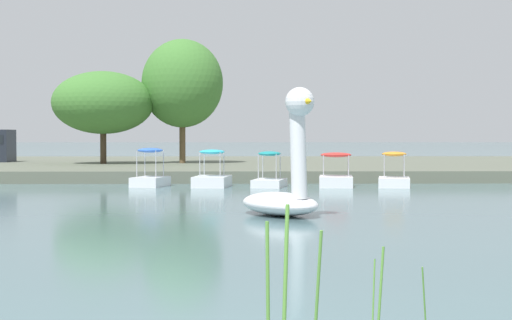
% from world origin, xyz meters
% --- Properties ---
extents(shore_bank_far, '(123.59, 26.96, 0.55)m').
position_xyz_m(shore_bank_far, '(0.00, 41.87, 0.28)').
color(shore_bank_far, '#5B6051').
rests_on(shore_bank_far, ground_plane).
extents(swan_boat, '(2.80, 3.26, 3.39)m').
position_xyz_m(swan_boat, '(1.05, 14.23, 0.84)').
color(swan_boat, white).
rests_on(swan_boat, ground_plane).
extents(pedal_boat_orange, '(1.64, 2.31, 1.48)m').
position_xyz_m(pedal_boat_orange, '(6.30, 26.09, 0.40)').
color(pedal_boat_orange, white).
rests_on(pedal_boat_orange, ground_plane).
extents(pedal_boat_red, '(1.60, 2.29, 1.45)m').
position_xyz_m(pedal_boat_red, '(3.87, 26.20, 0.44)').
color(pedal_boat_red, white).
rests_on(pedal_boat_red, ground_plane).
extents(pedal_boat_teal, '(1.62, 2.25, 1.50)m').
position_xyz_m(pedal_boat_teal, '(1.06, 26.13, 0.44)').
color(pedal_boat_teal, white).
rests_on(pedal_boat_teal, ground_plane).
extents(pedal_boat_cyan, '(1.66, 2.39, 1.57)m').
position_xyz_m(pedal_boat_cyan, '(-1.35, 26.27, 0.42)').
color(pedal_boat_cyan, white).
rests_on(pedal_boat_cyan, ground_plane).
extents(pedal_boat_blue, '(1.60, 2.15, 1.64)m').
position_xyz_m(pedal_boat_blue, '(-3.98, 26.55, 0.49)').
color(pedal_boat_blue, white).
rests_on(pedal_boat_blue, ground_plane).
extents(tree_broadleaf_behind_dock, '(6.76, 5.95, 5.32)m').
position_xyz_m(tree_broadleaf_behind_dock, '(-8.10, 38.51, 4.06)').
color(tree_broadleaf_behind_dock, '#423323').
rests_on(tree_broadleaf_behind_dock, shore_bank_far).
extents(tree_broadleaf_left, '(6.74, 6.71, 7.29)m').
position_xyz_m(tree_broadleaf_left, '(-3.62, 39.49, 5.24)').
color(tree_broadleaf_left, brown).
rests_on(tree_broadleaf_left, shore_bank_far).
extents(reed_clump_foreground, '(3.62, 1.32, 1.54)m').
position_xyz_m(reed_clump_foreground, '(1.75, 0.42, 0.62)').
color(reed_clump_foreground, '#568E38').
rests_on(reed_clump_foreground, ground_plane).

